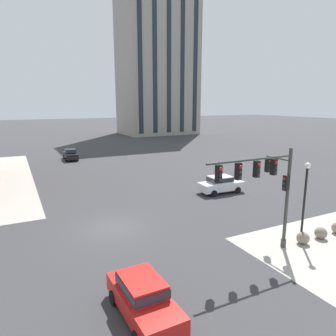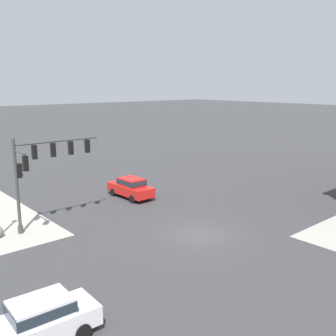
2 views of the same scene
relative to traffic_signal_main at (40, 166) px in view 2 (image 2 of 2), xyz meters
name	(u,v)px [view 2 (image 2 of 2)]	position (x,y,z in m)	size (l,w,h in m)	color
ground_plane	(199,234)	(-6.97, 7.39, -4.23)	(320.00, 320.00, 0.00)	#38383A
traffic_signal_main	(40,166)	(0.00, 0.00, 0.00)	(5.94, 2.09, 6.10)	#383D38
car_main_northbound_far	(39,320)	(5.01, 11.03, -3.31)	(4.47, 2.03, 1.68)	silver
car_main_southbound_near	(131,187)	(-8.55, -2.11, -3.31)	(1.95, 4.43, 1.68)	red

